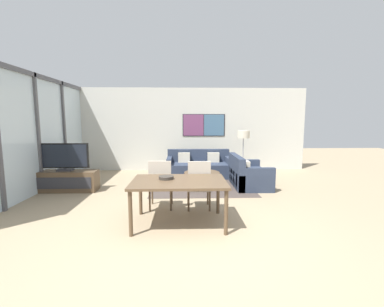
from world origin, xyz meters
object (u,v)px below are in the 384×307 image
Objects in this scene: television at (64,157)px; fruit_bowl at (166,177)px; tv_console at (66,181)px; coffee_table at (202,176)px; dining_chair_centre at (199,183)px; sofa_side at (247,176)px; dining_table at (179,185)px; dining_chair_left at (161,183)px; sofa_main at (199,167)px; floor_lamp at (243,138)px.

fruit_bowl is (2.57, -1.97, -0.07)m from television.
tv_console is 3.28m from fruit_bowl.
coffee_table is 1.67m from dining_chair_centre.
television is at bearing 94.20° from sofa_side.
dining_chair_left is at bearing 116.73° from dining_table.
coffee_table is (3.34, 0.24, -0.54)m from television.
sofa_main is 3.06m from dining_chair_left.
sofa_side is 1.53× the size of coffee_table.
tv_console is 3.51m from dining_table.
dining_chair_centre reaches higher than tv_console.
floor_lamp is at bearing -7.44° from sofa_side.
floor_lamp reaches higher than dining_chair_centre.
television is 2.79m from dining_chair_left.
tv_console is at bearing 155.95° from dining_chair_centre.
fruit_bowl is (0.15, -0.62, 0.25)m from dining_chair_left.
television is 3.47m from dining_chair_centre.
sofa_side is at bearing 51.98° from dining_chair_centre.
dining_chair_left reaches higher than fruit_bowl.
television is 1.26× the size of coffee_table.
tv_console is 1.06× the size of floor_lamp.
coffee_table is 2.42m from dining_table.
dining_table is at bearing -36.79° from tv_console.
dining_chair_left is (2.42, -1.35, -0.31)m from television.
dining_chair_left reaches higher than tv_console.
sofa_side is at bearing -45.98° from sofa_main.
sofa_main reaches higher than dining_table.
coffee_table is 0.95× the size of dining_chair_left.
coffee_table is at bearing 76.74° from dining_table.
dining_chair_centre is at bearing -118.18° from floor_lamp.
dining_table is at bearing -118.27° from floor_lamp.
sofa_main is at bearing 81.45° from dining_table.
television is 4.87m from floor_lamp.
sofa_side is 5.52× the size of fruit_bowl.
dining_table reaches higher than coffee_table.
tv_console is at bearing 94.21° from sofa_side.
television reaches higher than tv_console.
floor_lamp is (2.08, 3.36, 0.43)m from fruit_bowl.
sofa_side reaches higher than coffee_table.
television is 0.82× the size of floor_lamp.
sofa_main is 7.63× the size of fruit_bowl.
tv_console is 5.87× the size of fruit_bowl.
coffee_table is at bearing 4.11° from television.
coffee_table is at bearing 83.81° from dining_chair_centre.
fruit_bowl is at bearing -37.48° from television.
sofa_main is 1.38× the size of sofa_side.
sofa_main is (3.34, 1.56, 0.02)m from tv_console.
dining_table is (-0.55, -3.64, 0.39)m from sofa_main.
tv_console is 1.29× the size of television.
fruit_bowl is at bearing -109.00° from coffee_table.
dining_chair_centre is (0.37, 0.68, -0.14)m from dining_table.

